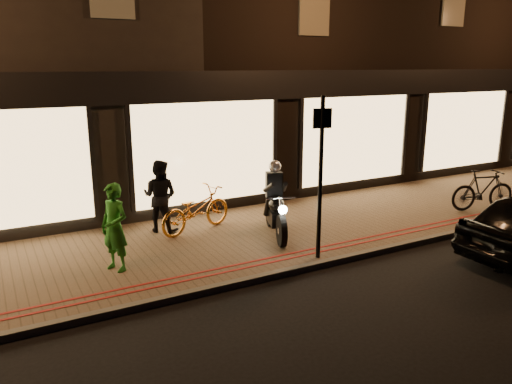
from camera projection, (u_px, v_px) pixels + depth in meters
ground at (297, 274)px, 8.90m from camera, size 90.00×90.00×0.00m
sidewalk at (245, 238)px, 10.59m from camera, size 50.00×4.00×0.12m
kerb_stone at (296, 270)px, 8.93m from camera, size 50.00×0.14×0.12m
red_kerb_lines at (281, 258)px, 9.34m from camera, size 50.00×0.26×0.01m
building_row at (140, 45)px, 15.49m from camera, size 48.00×10.11×8.50m
motorcycle at (275, 207)px, 10.47m from camera, size 0.88×1.86×1.59m
sign_post at (321, 170)px, 8.97m from camera, size 0.35×0.11×3.00m
bicycle_gold at (196, 210)px, 10.75m from camera, size 1.93×1.16×0.96m
bicycle_dark at (483, 190)px, 12.34m from camera, size 1.77×0.93×1.03m
person_green at (115, 227)px, 8.62m from camera, size 0.61×0.68×1.56m
person_dark at (160, 196)px, 10.68m from camera, size 0.96×0.95×1.57m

